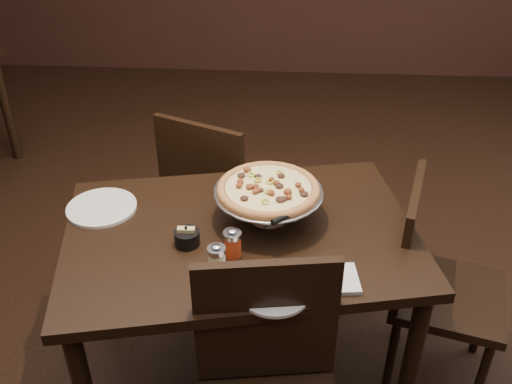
{
  "coord_description": "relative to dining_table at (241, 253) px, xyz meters",
  "views": [
    {
      "loc": [
        0.21,
        -1.56,
        1.94
      ],
      "look_at": [
        0.1,
        0.06,
        0.88
      ],
      "focal_mm": 40.0,
      "sensor_mm": 36.0,
      "label": 1
    }
  ],
  "objects": [
    {
      "name": "room",
      "position": [
        0.01,
        0.02,
        0.75
      ],
      "size": [
        6.04,
        7.04,
        2.84
      ],
      "color": "black",
      "rests_on": "ground"
    },
    {
      "name": "dining_table",
      "position": [
        0.0,
        0.0,
        0.0
      ],
      "size": [
        1.35,
        1.04,
        0.75
      ],
      "rotation": [
        0.0,
        0.0,
        0.21
      ],
      "color": "black",
      "rests_on": "ground"
    },
    {
      "name": "pizza_stand",
      "position": [
        0.09,
        0.07,
        0.23
      ],
      "size": [
        0.38,
        0.38,
        0.16
      ],
      "color": "#B6B6BD",
      "rests_on": "dining_table"
    },
    {
      "name": "parmesan_shaker",
      "position": [
        -0.05,
        -0.21,
        0.15
      ],
      "size": [
        0.06,
        0.06,
        0.1
      ],
      "color": "#EEEBB9",
      "rests_on": "dining_table"
    },
    {
      "name": "pepper_flake_shaker",
      "position": [
        -0.01,
        -0.13,
        0.15
      ],
      "size": [
        0.06,
        0.06,
        0.11
      ],
      "color": "maroon",
      "rests_on": "dining_table"
    },
    {
      "name": "packet_caddy",
      "position": [
        -0.17,
        -0.08,
        0.13
      ],
      "size": [
        0.08,
        0.08,
        0.07
      ],
      "rotation": [
        0.0,
        0.0,
        0.08
      ],
      "color": "black",
      "rests_on": "dining_table"
    },
    {
      "name": "napkin_stack",
      "position": [
        0.32,
        -0.24,
        0.11
      ],
      "size": [
        0.15,
        0.15,
        0.01
      ],
      "primitive_type": "cube",
      "rotation": [
        0.0,
        0.0,
        0.11
      ],
      "color": "silver",
      "rests_on": "dining_table"
    },
    {
      "name": "plate_left",
      "position": [
        -0.52,
        0.1,
        0.11
      ],
      "size": [
        0.25,
        0.25,
        0.01
      ],
      "primitive_type": "cylinder",
      "color": "silver",
      "rests_on": "dining_table"
    },
    {
      "name": "plate_near",
      "position": [
        0.13,
        -0.3,
        0.1
      ],
      "size": [
        0.22,
        0.22,
        0.01
      ],
      "primitive_type": "cylinder",
      "color": "silver",
      "rests_on": "dining_table"
    },
    {
      "name": "serving_spatula",
      "position": [
        0.16,
        -0.08,
        0.22
      ],
      "size": [
        0.17,
        0.17,
        0.02
      ],
      "rotation": [
        0.0,
        0.0,
        -0.83
      ],
      "color": "#B6B6BD",
      "rests_on": "pizza_stand"
    },
    {
      "name": "chair_far",
      "position": [
        -0.18,
        0.62,
        -0.16
      ],
      "size": [
        0.56,
        0.56,
        0.91
      ],
      "rotation": [
        0.0,
        0.0,
        2.73
      ],
      "color": "black",
      "rests_on": "ground"
    },
    {
      "name": "chair_side",
      "position": [
        0.72,
        0.11,
        -0.18
      ],
      "size": [
        0.5,
        0.5,
        0.88
      ],
      "rotation": [
        0.0,
        0.0,
        1.3
      ],
      "color": "black",
      "rests_on": "ground"
    }
  ]
}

